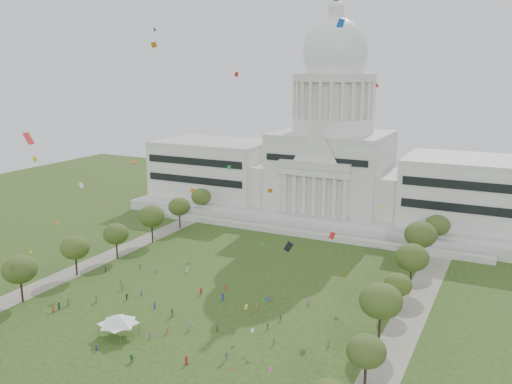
# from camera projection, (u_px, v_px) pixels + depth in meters

# --- Properties ---
(ground) EXTENTS (400.00, 400.00, 0.00)m
(ground) POSITION_uv_depth(u_px,v_px,m) (169.00, 333.00, 124.45)
(ground) COLOR #2F4716
(ground) RESTS_ON ground
(capitol) EXTENTS (160.00, 64.50, 91.30)m
(capitol) POSITION_uv_depth(u_px,v_px,m) (331.00, 162.00, 218.72)
(capitol) COLOR beige
(capitol) RESTS_ON ground
(path_left) EXTENTS (8.00, 160.00, 0.04)m
(path_left) POSITION_uv_depth(u_px,v_px,m) (99.00, 260.00, 171.43)
(path_left) COLOR gray
(path_left) RESTS_ON ground
(path_right) EXTENTS (8.00, 160.00, 0.04)m
(path_right) POSITION_uv_depth(u_px,v_px,m) (407.00, 321.00, 129.89)
(path_right) COLOR gray
(path_right) RESTS_ON ground
(row_tree_l_1) EXTENTS (8.86, 8.86, 12.59)m
(row_tree_l_1) POSITION_uv_depth(u_px,v_px,m) (20.00, 269.00, 138.94)
(row_tree_l_1) COLOR black
(row_tree_l_1) RESTS_ON ground
(row_tree_r_1) EXTENTS (7.58, 7.58, 10.78)m
(row_tree_r_1) POSITION_uv_depth(u_px,v_px,m) (366.00, 351.00, 101.22)
(row_tree_r_1) COLOR black
(row_tree_r_1) RESTS_ON ground
(row_tree_l_2) EXTENTS (8.42, 8.42, 11.97)m
(row_tree_l_2) POSITION_uv_depth(u_px,v_px,m) (75.00, 248.00, 157.16)
(row_tree_l_2) COLOR black
(row_tree_l_2) RESTS_ON ground
(row_tree_r_2) EXTENTS (9.55, 9.55, 13.58)m
(row_tree_r_2) POSITION_uv_depth(u_px,v_px,m) (381.00, 301.00, 118.42)
(row_tree_r_2) COLOR black
(row_tree_r_2) RESTS_ON ground
(row_tree_l_3) EXTENTS (8.12, 8.12, 11.55)m
(row_tree_l_3) POSITION_uv_depth(u_px,v_px,m) (116.00, 234.00, 171.33)
(row_tree_l_3) COLOR black
(row_tree_l_3) RESTS_ON ground
(row_tree_r_3) EXTENTS (7.01, 7.01, 9.98)m
(row_tree_r_3) POSITION_uv_depth(u_px,v_px,m) (398.00, 285.00, 133.79)
(row_tree_r_3) COLOR black
(row_tree_r_3) RESTS_ON ground
(row_tree_l_4) EXTENTS (9.29, 9.29, 13.21)m
(row_tree_l_4) POSITION_uv_depth(u_px,v_px,m) (151.00, 216.00, 187.23)
(row_tree_l_4) COLOR black
(row_tree_l_4) RESTS_ON ground
(row_tree_r_4) EXTENTS (9.19, 9.19, 13.06)m
(row_tree_r_4) POSITION_uv_depth(u_px,v_px,m) (412.00, 257.00, 146.73)
(row_tree_r_4) COLOR black
(row_tree_r_4) RESTS_ON ground
(row_tree_l_5) EXTENTS (8.33, 8.33, 11.85)m
(row_tree_l_5) POSITION_uv_depth(u_px,v_px,m) (179.00, 207.00, 204.18)
(row_tree_l_5) COLOR black
(row_tree_l_5) RESTS_ON ground
(row_tree_r_5) EXTENTS (9.82, 9.82, 13.96)m
(row_tree_r_5) POSITION_uv_depth(u_px,v_px,m) (421.00, 235.00, 164.74)
(row_tree_r_5) COLOR black
(row_tree_r_5) RESTS_ON ground
(row_tree_l_6) EXTENTS (8.19, 8.19, 11.64)m
(row_tree_l_6) POSITION_uv_depth(u_px,v_px,m) (201.00, 197.00, 220.76)
(row_tree_l_6) COLOR black
(row_tree_l_6) RESTS_ON ground
(row_tree_r_6) EXTENTS (8.42, 8.42, 11.97)m
(row_tree_r_6) POSITION_uv_depth(u_px,v_px,m) (437.00, 225.00, 179.66)
(row_tree_r_6) COLOR black
(row_tree_r_6) RESTS_ON ground
(event_tent) EXTENTS (11.68, 11.68, 5.33)m
(event_tent) POSITION_uv_depth(u_px,v_px,m) (118.00, 319.00, 122.19)
(event_tent) COLOR #4C4C4C
(event_tent) RESTS_ON ground
(person_0) EXTENTS (0.84, 0.95, 1.63)m
(person_0) POSITION_uv_depth(u_px,v_px,m) (329.00, 343.00, 118.08)
(person_0) COLOR olive
(person_0) RESTS_ON ground
(person_2) EXTENTS (0.84, 0.59, 1.58)m
(person_2) POSITION_uv_depth(u_px,v_px,m) (281.00, 318.00, 129.84)
(person_2) COLOR olive
(person_2) RESTS_ON ground
(person_3) EXTENTS (0.88, 1.12, 1.54)m
(person_3) POSITION_uv_depth(u_px,v_px,m) (234.00, 330.00, 124.07)
(person_3) COLOR #33723F
(person_3) RESTS_ON ground
(person_4) EXTENTS (0.71, 1.10, 1.76)m
(person_4) POSITION_uv_depth(u_px,v_px,m) (217.00, 328.00, 124.75)
(person_4) COLOR olive
(person_4) RESTS_ON ground
(person_5) EXTENTS (1.52, 2.04, 2.05)m
(person_5) POSITION_uv_depth(u_px,v_px,m) (172.00, 312.00, 132.39)
(person_5) COLOR olive
(person_5) RESTS_ON ground
(person_6) EXTENTS (0.76, 1.01, 1.86)m
(person_6) POSITION_uv_depth(u_px,v_px,m) (186.00, 360.00, 110.87)
(person_6) COLOR #B21E1E
(person_6) RESTS_ON ground
(person_7) EXTENTS (0.64, 0.55, 1.50)m
(person_7) POSITION_uv_depth(u_px,v_px,m) (96.00, 348.00, 116.17)
(person_7) COLOR navy
(person_7) RESTS_ON ground
(person_8) EXTENTS (0.98, 0.80, 1.73)m
(person_8) POSITION_uv_depth(u_px,v_px,m) (127.00, 297.00, 142.05)
(person_8) COLOR #26262B
(person_8) RESTS_ON ground
(person_9) EXTENTS (1.01, 1.23, 1.69)m
(person_9) POSITION_uv_depth(u_px,v_px,m) (227.00, 356.00, 112.79)
(person_9) COLOR #4C4C51
(person_9) RESTS_ON ground
(person_10) EXTENTS (0.69, 0.91, 1.37)m
(person_10) POSITION_uv_depth(u_px,v_px,m) (268.00, 326.00, 126.00)
(person_10) COLOR olive
(person_10) RESTS_ON ground
(person_11) EXTENTS (1.65, 0.66, 1.78)m
(person_11) POSITION_uv_depth(u_px,v_px,m) (132.00, 358.00, 111.76)
(person_11) COLOR #33723F
(person_11) RESTS_ON ground
(distant_crowd) EXTENTS (63.49, 38.41, 1.91)m
(distant_crowd) POSITION_uv_depth(u_px,v_px,m) (165.00, 297.00, 142.06)
(distant_crowd) COLOR #26262B
(distant_crowd) RESTS_ON ground
(kite_swarm) EXTENTS (78.86, 105.90, 65.92)m
(kite_swarm) POSITION_uv_depth(u_px,v_px,m) (181.00, 198.00, 122.27)
(kite_swarm) COLOR red
(kite_swarm) RESTS_ON ground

